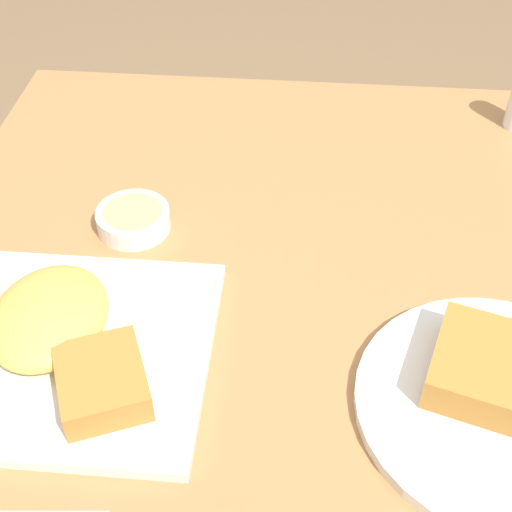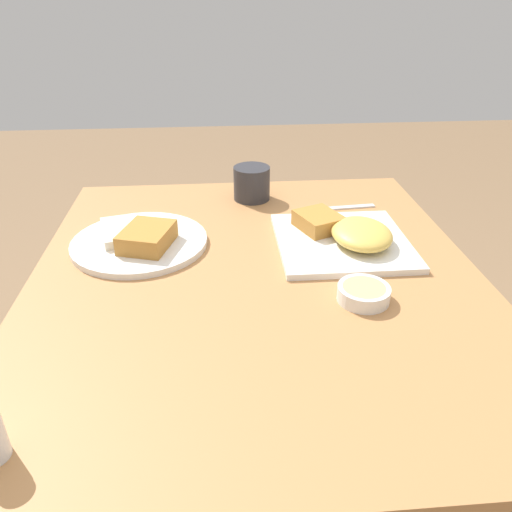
# 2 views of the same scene
# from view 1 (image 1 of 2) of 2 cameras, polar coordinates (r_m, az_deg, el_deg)

# --- Properties ---
(dining_table) EXTENTS (1.03, 0.89, 0.73)m
(dining_table) POSITION_cam_1_polar(r_m,az_deg,el_deg) (0.91, 0.96, -6.67)
(dining_table) COLOR #B27A47
(dining_table) RESTS_ON ground_plane
(plate_square_near) EXTENTS (0.28, 0.28, 0.06)m
(plate_square_near) POSITION_cam_1_polar(r_m,az_deg,el_deg) (0.80, -14.61, -6.63)
(plate_square_near) COLOR white
(plate_square_near) RESTS_ON dining_table
(plate_oval_far) EXTENTS (0.30, 0.30, 0.05)m
(plate_oval_far) POSITION_cam_1_polar(r_m,az_deg,el_deg) (0.77, 18.99, -10.72)
(plate_oval_far) COLOR white
(plate_oval_far) RESTS_ON dining_table
(sauce_ramekin) EXTENTS (0.10, 0.10, 0.03)m
(sauce_ramekin) POSITION_cam_1_polar(r_m,az_deg,el_deg) (0.94, -9.79, 2.94)
(sauce_ramekin) COLOR white
(sauce_ramekin) RESTS_ON dining_table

